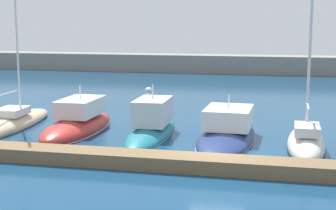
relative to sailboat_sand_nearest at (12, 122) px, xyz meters
The scene contains 9 objects.
ground_plane 13.53m from the sailboat_sand_nearest, 21.39° to the right, with size 120.00×120.00×0.00m, color navy.
dock_pier 14.03m from the sailboat_sand_nearest, 26.19° to the right, with size 32.10×1.45×0.59m, color brown.
breakwater_seawall 37.06m from the sailboat_sand_nearest, 70.13° to the left, with size 108.00×3.56×2.12m, color gray.
sailboat_sand_nearest is the anchor object (origin of this frame).
motorboat_red_second 4.16m from the sailboat_sand_nearest, ahead, with size 2.70×8.01×2.93m.
motorboat_teal_third 8.46m from the sailboat_sand_nearest, ahead, with size 2.33×8.32×3.16m.
motorboat_navy_fourth 12.60m from the sailboat_sand_nearest, ahead, with size 3.11×8.78×2.70m.
sailboat_ivory_fifth 16.62m from the sailboat_sand_nearest, ahead, with size 1.85×6.36×11.55m.
mooring_buoy_white 17.32m from the sailboat_sand_nearest, 77.48° to the left, with size 0.67×0.67×0.67m, color white.
Camera 1 is at (2.68, -21.36, 6.11)m, focal length 54.10 mm.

